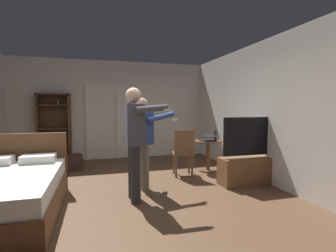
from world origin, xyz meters
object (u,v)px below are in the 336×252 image
at_px(person_striped_shirt, 143,136).
at_px(bookshelf, 54,126).
at_px(person_blue_shirt, 134,135).
at_px(tv_flatscreen, 252,165).
at_px(side_table, 208,151).
at_px(laptop, 208,139).
at_px(suitcase_dark, 70,163).
at_px(bottle_on_table, 216,136).
at_px(wooden_chair, 183,151).
at_px(bed, 3,194).
at_px(suitcase_small, 58,162).

bearing_deg(person_striped_shirt, bookshelf, 124.18).
bearing_deg(person_blue_shirt, tv_flatscreen, 5.89).
bearing_deg(person_striped_shirt, side_table, 25.28).
height_order(bookshelf, laptop, bookshelf).
height_order(bookshelf, suitcase_dark, bookshelf).
distance_m(bottle_on_table, person_striped_shirt, 1.92).
bearing_deg(bookshelf, wooden_chair, -37.67).
xyz_separation_m(bed, person_striped_shirt, (2.01, 0.64, 0.64)).
height_order(tv_flatscreen, laptop, tv_flatscreen).
bearing_deg(laptop, tv_flatscreen, -67.97).
height_order(bottle_on_table, wooden_chair, wooden_chair).
height_order(tv_flatscreen, bottle_on_table, tv_flatscreen).
height_order(bed, suitcase_dark, bed).
height_order(side_table, person_blue_shirt, person_blue_shirt).
bearing_deg(suitcase_dark, side_table, -25.51).
height_order(side_table, wooden_chair, wooden_chair).
bearing_deg(person_blue_shirt, bottle_on_table, 31.81).
bearing_deg(bed, laptop, 20.81).
bearing_deg(bottle_on_table, laptop, 167.69).
relative_size(bookshelf, person_striped_shirt, 1.12).
relative_size(tv_flatscreen, suitcase_small, 2.22).
height_order(tv_flatscreen, side_table, tv_flatscreen).
bearing_deg(bed, bookshelf, 87.02).
distance_m(side_table, wooden_chair, 0.72).
height_order(side_table, suitcase_small, side_table).
relative_size(bottle_on_table, suitcase_small, 0.45).
bearing_deg(side_table, laptop, -123.68).
relative_size(bed, bottle_on_table, 8.20).
bearing_deg(bookshelf, suitcase_small, -77.44).
height_order(laptop, suitcase_dark, laptop).
distance_m(tv_flatscreen, person_striped_shirt, 2.15).
distance_m(bookshelf, side_table, 4.01).
xyz_separation_m(person_blue_shirt, suitcase_dark, (-1.17, 2.28, -0.85)).
bearing_deg(bed, bottle_on_table, 19.46).
bearing_deg(laptop, bed, -159.19).
relative_size(side_table, suitcase_dark, 1.25).
height_order(bottle_on_table, suitcase_dark, bottle_on_table).
relative_size(bed, suitcase_small, 3.66).
bearing_deg(person_blue_shirt, wooden_chair, 42.42).
relative_size(side_table, bottle_on_table, 2.73).
bearing_deg(wooden_chair, bed, -158.31).
distance_m(laptop, person_striped_shirt, 1.79).
relative_size(tv_flatscreen, laptop, 3.78).
xyz_separation_m(bottle_on_table, suitcase_dark, (-3.18, 1.03, -0.63)).
bearing_deg(person_blue_shirt, person_striped_shirt, 67.60).
relative_size(wooden_chair, person_striped_shirt, 0.61).
distance_m(bed, bottle_on_table, 4.06).
bearing_deg(wooden_chair, laptop, 16.65).
bearing_deg(bottle_on_table, bookshelf, 151.03).
height_order(tv_flatscreen, suitcase_dark, tv_flatscreen).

